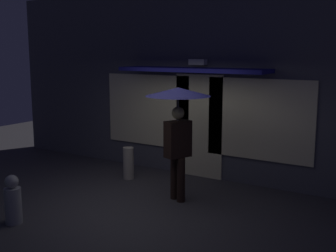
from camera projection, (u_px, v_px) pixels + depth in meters
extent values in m
plane|color=#38353A|center=(139.00, 206.00, 7.57)|extent=(18.00, 18.00, 0.00)
cube|color=#4C4C56|center=(203.00, 83.00, 9.18)|extent=(10.50, 0.30, 3.99)
cube|color=beige|center=(199.00, 126.00, 9.19)|extent=(1.10, 0.04, 2.20)
cube|color=beige|center=(147.00, 110.00, 9.85)|extent=(2.18, 0.04, 1.60)
cube|color=beige|center=(259.00, 120.00, 8.45)|extent=(2.18, 0.04, 1.60)
cube|color=white|center=(198.00, 62.00, 8.90)|extent=(0.36, 0.16, 0.12)
cube|color=navy|center=(192.00, 70.00, 8.71)|extent=(3.20, 0.70, 0.08)
cylinder|color=black|center=(181.00, 180.00, 7.72)|extent=(0.15, 0.15, 0.81)
cylinder|color=black|center=(174.00, 177.00, 7.88)|extent=(0.15, 0.15, 0.81)
cube|color=black|center=(178.00, 139.00, 7.67)|extent=(0.40, 0.52, 0.65)
cube|color=silver|center=(171.00, 139.00, 7.69)|extent=(0.07, 0.14, 0.52)
cube|color=#B28C19|center=(171.00, 140.00, 7.70)|extent=(0.04, 0.06, 0.42)
sphere|color=tan|center=(178.00, 113.00, 7.59)|extent=(0.22, 0.22, 0.22)
cylinder|color=slate|center=(178.00, 113.00, 7.59)|extent=(0.02, 0.02, 0.88)
cone|color=#14144C|center=(178.00, 92.00, 7.53)|extent=(1.15, 1.15, 0.15)
cylinder|color=#B2A899|center=(128.00, 163.00, 9.13)|extent=(0.22, 0.22, 0.68)
cylinder|color=gray|center=(13.00, 206.00, 6.76)|extent=(0.26, 0.26, 0.57)
sphere|color=gray|center=(12.00, 182.00, 6.69)|extent=(0.21, 0.21, 0.21)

